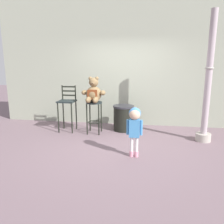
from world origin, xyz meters
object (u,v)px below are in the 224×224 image
(bar_stool_with_teddy, at_px, (94,111))
(teddy_bear, at_px, (94,93))
(child_walking, at_px, (135,121))
(bar_chair_empty, at_px, (67,104))
(trash_bin, at_px, (123,118))
(lamppost, at_px, (207,92))

(bar_stool_with_teddy, relative_size, teddy_bear, 1.31)
(child_walking, height_order, bar_chair_empty, bar_chair_empty)
(teddy_bear, distance_m, bar_chair_empty, 0.82)
(trash_bin, bearing_deg, bar_chair_empty, -169.58)
(child_walking, relative_size, trash_bin, 1.43)
(lamppost, bearing_deg, bar_stool_with_teddy, 175.78)
(bar_stool_with_teddy, distance_m, teddy_bear, 0.46)
(teddy_bear, height_order, child_walking, teddy_bear)
(teddy_bear, xyz_separation_m, trash_bin, (0.71, 0.39, -0.71))
(child_walking, height_order, lamppost, lamppost)
(bar_stool_with_teddy, height_order, teddy_bear, teddy_bear)
(child_walking, bearing_deg, lamppost, -42.98)
(child_walking, distance_m, lamppost, 1.95)
(child_walking, distance_m, trash_bin, 1.76)
(teddy_bear, xyz_separation_m, lamppost, (2.63, -0.16, 0.09))
(bar_stool_with_teddy, bearing_deg, trash_bin, 26.54)
(bar_stool_with_teddy, xyz_separation_m, bar_chair_empty, (-0.74, 0.09, 0.13))
(teddy_bear, distance_m, child_walking, 1.73)
(bar_stool_with_teddy, relative_size, lamppost, 0.29)
(bar_stool_with_teddy, distance_m, lamppost, 2.69)
(trash_bin, distance_m, bar_chair_empty, 1.52)
(trash_bin, xyz_separation_m, lamppost, (1.92, -0.55, 0.80))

